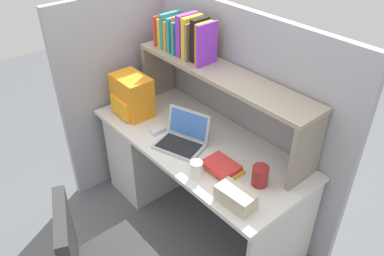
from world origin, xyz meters
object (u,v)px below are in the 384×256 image
(computer_mouse, at_px, (158,131))
(snack_canister, at_px, (260,176))
(paper_cup, at_px, (196,169))
(tissue_box, at_px, (236,198))
(laptop, at_px, (183,138))
(backpack, at_px, (132,96))

(computer_mouse, bearing_deg, snack_canister, 11.41)
(computer_mouse, relative_size, paper_cup, 0.98)
(paper_cup, relative_size, tissue_box, 0.48)
(laptop, bearing_deg, backpack, -176.22)
(backpack, relative_size, tissue_box, 1.37)
(backpack, height_order, computer_mouse, backpack)
(computer_mouse, bearing_deg, tissue_box, -4.12)
(laptop, xyz_separation_m, backpack, (-0.55, -0.04, 0.10))
(backpack, bearing_deg, snack_canister, 6.25)
(laptop, relative_size, snack_canister, 2.96)
(laptop, height_order, backpack, backpack)
(paper_cup, xyz_separation_m, tissue_box, (0.31, 0.01, -0.00))
(laptop, xyz_separation_m, computer_mouse, (-0.22, -0.05, -0.03))
(backpack, height_order, snack_canister, backpack)
(backpack, distance_m, paper_cup, 0.86)
(laptop, distance_m, computer_mouse, 0.23)
(laptop, relative_size, computer_mouse, 3.61)
(computer_mouse, distance_m, tissue_box, 0.84)
(paper_cup, xyz_separation_m, snack_canister, (0.29, 0.23, 0.01))
(laptop, bearing_deg, computer_mouse, -167.68)
(computer_mouse, xyz_separation_m, paper_cup, (0.52, -0.10, 0.04))
(backpack, height_order, paper_cup, backpack)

